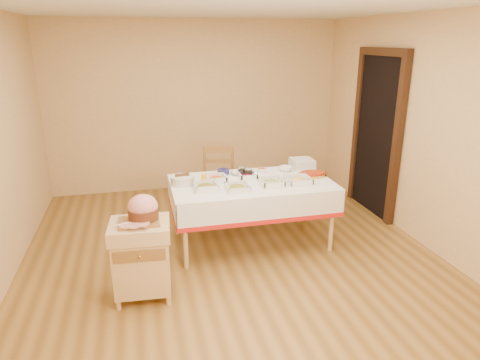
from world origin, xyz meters
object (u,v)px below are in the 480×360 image
butcher_cart (142,256)px  ham_on_board (142,210)px  mustard_bottle (204,179)px  bread_basket (182,180)px  plate_stack (302,163)px  dining_table (251,195)px  preserve_jar_left (242,171)px  preserve_jar_right (248,173)px  dining_chair (218,183)px  brass_platter (312,174)px

butcher_cart → ham_on_board: (0.04, 0.03, 0.43)m
mustard_bottle → bread_basket: bearing=153.5°
plate_stack → mustard_bottle: bearing=-163.3°
dining_table → preserve_jar_left: preserve_jar_left is taller
preserve_jar_right → dining_chair: bearing=110.0°
dining_table → mustard_bottle: size_ratio=11.05×
plate_stack → brass_platter: 0.35m
mustard_bottle → brass_platter: bearing=2.1°
dining_table → bread_basket: bearing=172.7°
bread_basket → brass_platter: bearing=-2.3°
ham_on_board → preserve_jar_right: size_ratio=3.00×
dining_table → butcher_cart: bearing=-146.2°
butcher_cart → plate_stack: bearing=31.2°
plate_stack → brass_platter: bearing=-91.1°
ham_on_board → preserve_jar_left: bearing=41.9°
dining_table → mustard_bottle: mustard_bottle is taller
dining_table → ham_on_board: size_ratio=4.82×
ham_on_board → bread_basket: bearing=63.5°
preserve_jar_right → plate_stack: 0.78m
dining_chair → butcher_cart: bearing=-121.9°
butcher_cart → preserve_jar_left: 1.67m
bread_basket → dining_table: bearing=-7.3°
preserve_jar_left → brass_platter: preserve_jar_left is taller
preserve_jar_left → brass_platter: bearing=-13.9°
plate_stack → butcher_cart: bearing=-148.8°
preserve_jar_right → mustard_bottle: 0.59m
plate_stack → brass_platter: (-0.01, -0.35, -0.04)m
dining_table → preserve_jar_left: 0.33m
butcher_cart → brass_platter: size_ratio=2.16×
dining_chair → ham_on_board: ham_on_board is taller
ham_on_board → preserve_jar_right: ham_on_board is taller
brass_platter → plate_stack: bearing=88.9°
ham_on_board → plate_stack: 2.32m
butcher_cart → plate_stack: (2.03, 1.23, 0.39)m
ham_on_board → mustard_bottle: size_ratio=2.29×
mustard_bottle → dining_table: bearing=1.3°
preserve_jar_left → preserve_jar_right: size_ratio=0.99×
dining_table → bread_basket: bread_basket is taller
dining_table → preserve_jar_left: (-0.05, 0.24, 0.22)m
mustard_bottle → brass_platter: mustard_bottle is taller
mustard_bottle → preserve_jar_left: bearing=26.6°
butcher_cart → bread_basket: 1.14m
ham_on_board → brass_platter: (1.98, 0.85, -0.08)m
bread_basket → plate_stack: 1.56m
preserve_jar_left → plate_stack: (0.82, 0.15, 0.00)m
preserve_jar_right → brass_platter: bearing=-10.1°
dining_table → dining_chair: dining_chair is taller
brass_platter → dining_chair: bearing=141.5°
dining_chair → preserve_jar_left: 0.69m
butcher_cart → dining_chair: bearing=58.1°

